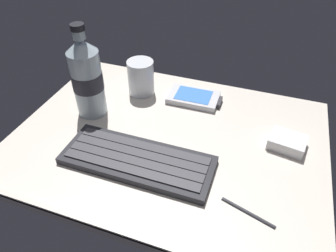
# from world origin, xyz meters

# --- Properties ---
(ground_plane) EXTENTS (0.64, 0.48, 0.03)m
(ground_plane) POSITION_xyz_m (0.00, -0.00, -0.01)
(ground_plane) COLOR beige
(keyboard) EXTENTS (0.29, 0.11, 0.02)m
(keyboard) POSITION_xyz_m (-0.03, -0.09, 0.01)
(keyboard) COLOR #232328
(keyboard) RESTS_ON ground_plane
(handheld_device) EXTENTS (0.13, 0.08, 0.02)m
(handheld_device) POSITION_xyz_m (0.01, 0.15, 0.01)
(handheld_device) COLOR silver
(handheld_device) RESTS_ON ground_plane
(juice_cup) EXTENTS (0.06, 0.06, 0.09)m
(juice_cup) POSITION_xyz_m (-0.12, 0.14, 0.04)
(juice_cup) COLOR silver
(juice_cup) RESTS_ON ground_plane
(water_bottle) EXTENTS (0.07, 0.07, 0.21)m
(water_bottle) POSITION_xyz_m (-0.19, 0.03, 0.09)
(water_bottle) COLOR silver
(water_bottle) RESTS_ON ground_plane
(charger_block) EXTENTS (0.08, 0.07, 0.02)m
(charger_block) POSITION_xyz_m (0.24, 0.05, 0.01)
(charger_block) COLOR white
(charger_block) RESTS_ON ground_plane
(stylus_pen) EXTENTS (0.09, 0.03, 0.01)m
(stylus_pen) POSITION_xyz_m (0.19, -0.13, 0.00)
(stylus_pen) COLOR #26262B
(stylus_pen) RESTS_ON ground_plane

